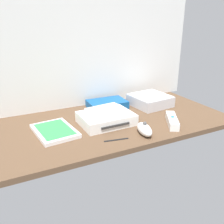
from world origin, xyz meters
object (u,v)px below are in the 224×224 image
(stylus_pen, at_px, (116,139))
(game_console, at_px, (106,118))
(remote_wand, at_px, (172,121))
(remote_classic_pad, at_px, (105,110))
(game_case, at_px, (55,131))
(remote_nunchuk, at_px, (144,129))
(mini_computer, at_px, (150,100))
(network_router, at_px, (107,104))

(stylus_pen, bearing_deg, game_console, 78.31)
(remote_wand, distance_m, remote_classic_pad, 0.28)
(game_console, xyz_separation_m, game_case, (-0.21, 0.01, -0.01))
(remote_nunchuk, bearing_deg, mini_computer, 62.85)
(remote_nunchuk, bearing_deg, remote_wand, 21.84)
(mini_computer, distance_m, remote_classic_pad, 0.31)
(game_console, xyz_separation_m, stylus_pen, (-0.03, -0.15, -0.02))
(remote_wand, bearing_deg, mini_computer, 108.54)
(remote_classic_pad, bearing_deg, stylus_pen, -108.00)
(network_router, relative_size, remote_wand, 1.27)
(remote_classic_pad, bearing_deg, network_router, 55.03)
(stylus_pen, bearing_deg, game_case, 138.90)
(remote_wand, distance_m, stylus_pen, 0.27)
(game_console, relative_size, mini_computer, 1.14)
(remote_classic_pad, bearing_deg, game_console, -95.96)
(game_console, relative_size, network_router, 1.16)
(remote_nunchuk, bearing_deg, stylus_pen, -171.03)
(game_case, height_order, remote_classic_pad, remote_classic_pad)
(mini_computer, relative_size, remote_nunchuk, 1.75)
(mini_computer, bearing_deg, remote_nunchuk, -127.99)
(stylus_pen, bearing_deg, remote_wand, 5.53)
(remote_wand, bearing_deg, remote_classic_pad, -178.56)
(game_console, relative_size, game_case, 1.05)
(mini_computer, distance_m, remote_nunchuk, 0.33)
(remote_wand, xyz_separation_m, remote_classic_pad, (-0.24, 0.14, 0.04))
(game_case, distance_m, stylus_pen, 0.24)
(game_console, distance_m, mini_computer, 0.31)
(network_router, distance_m, stylus_pen, 0.35)
(network_router, height_order, remote_wand, same)
(network_router, distance_m, remote_wand, 0.34)
(game_case, distance_m, remote_wand, 0.47)
(game_case, height_order, remote_wand, remote_wand)
(remote_wand, height_order, remote_classic_pad, remote_classic_pad)
(network_router, distance_m, remote_classic_pad, 0.19)
(remote_nunchuk, distance_m, stylus_pen, 0.12)
(network_router, bearing_deg, stylus_pen, -107.82)
(game_case, relative_size, remote_nunchuk, 1.91)
(mini_computer, xyz_separation_m, stylus_pen, (-0.32, -0.26, -0.02))
(stylus_pen, bearing_deg, remote_nunchuk, -1.87)
(mini_computer, distance_m, game_case, 0.51)
(mini_computer, relative_size, remote_classic_pad, 1.22)
(mini_computer, bearing_deg, network_router, 162.08)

